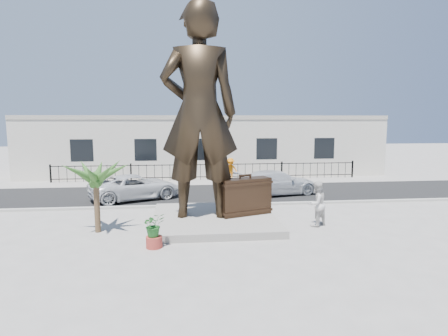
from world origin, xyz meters
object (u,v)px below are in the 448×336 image
object	(u,v)px
suitcase	(245,196)
car_white	(135,187)
statue	(199,112)
tourist	(316,204)

from	to	relation	value
suitcase	car_white	bearing A→B (deg)	116.49
statue	suitcase	xyz separation A→B (m)	(1.96, 0.03, -3.61)
car_white	tourist	bearing A→B (deg)	-151.54
statue	tourist	distance (m)	6.17
suitcase	car_white	world-z (taller)	suitcase
tourist	car_white	world-z (taller)	tourist
suitcase	tourist	distance (m)	3.02
tourist	suitcase	bearing A→B (deg)	-51.05
tourist	car_white	bearing A→B (deg)	-67.45
statue	tourist	size ratio (longest dim) A/B	4.66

